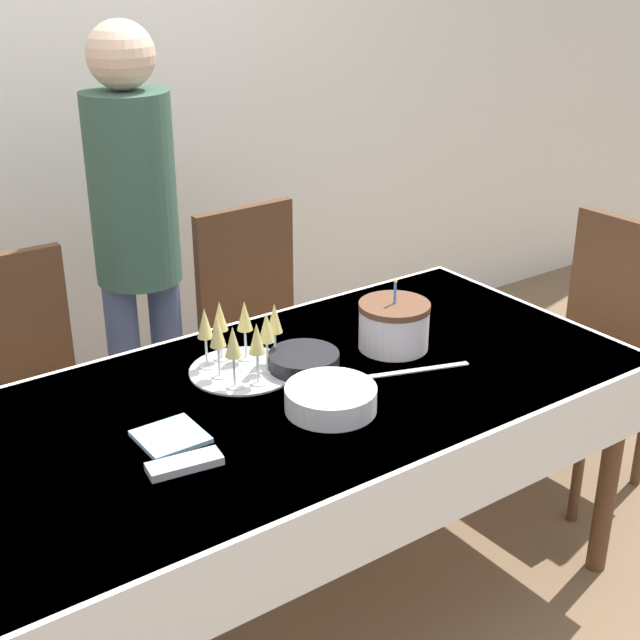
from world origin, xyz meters
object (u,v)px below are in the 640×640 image
object	(u,v)px
plate_stack_dessert	(304,361)
person_standing	(136,225)
dining_chair_right_end	(595,344)
champagne_tray	(241,340)
dining_chair_far_right	(263,329)
birthday_cake	(394,325)
plate_stack_main	(331,399)
dining_chair_far_left	(24,396)

from	to	relation	value
plate_stack_dessert	person_standing	size ratio (longest dim) A/B	0.12
dining_chair_right_end	champagne_tray	world-z (taller)	dining_chair_right_end
dining_chair_far_right	champagne_tray	size ratio (longest dim) A/B	3.24
birthday_cake	plate_stack_main	xyz separation A→B (m)	(-0.36, -0.19, -0.04)
dining_chair_far_left	plate_stack_main	bearing A→B (deg)	-61.92
dining_chair_far_left	plate_stack_dessert	xyz separation A→B (m)	(0.57, -0.71, 0.24)
birthday_cake	champagne_tray	distance (m)	0.45
dining_chair_far_right	dining_chair_far_left	bearing A→B (deg)	-180.00
dining_chair_far_left	dining_chair_far_right	distance (m)	0.88
dining_chair_right_end	plate_stack_main	world-z (taller)	dining_chair_right_end
dining_chair_far_left	person_standing	world-z (taller)	person_standing
dining_chair_far_left	plate_stack_dessert	distance (m)	0.94
dining_chair_far_left	plate_stack_dessert	size ratio (longest dim) A/B	4.85
birthday_cake	person_standing	world-z (taller)	person_standing
dining_chair_far_right	plate_stack_main	size ratio (longest dim) A/B	4.09
dining_chair_far_right	plate_stack_dessert	world-z (taller)	dining_chair_far_right
dining_chair_right_end	birthday_cake	bearing A→B (deg)	177.33
dining_chair_far_right	plate_stack_dessert	size ratio (longest dim) A/B	4.85
birthday_cake	person_standing	size ratio (longest dim) A/B	0.13
dining_chair_right_end	plate_stack_dessert	world-z (taller)	dining_chair_right_end
dining_chair_right_end	plate_stack_main	bearing A→B (deg)	-173.25
dining_chair_far_left	person_standing	size ratio (longest dim) A/B	0.59
plate_stack_main	dining_chair_far_left	bearing A→B (deg)	118.08
plate_stack_dessert	person_standing	xyz separation A→B (m)	(-0.11, 0.80, 0.20)
plate_stack_dessert	plate_stack_main	bearing A→B (deg)	-107.92
plate_stack_main	dining_chair_right_end	bearing A→B (deg)	6.75
birthday_cake	plate_stack_main	size ratio (longest dim) A/B	0.91
dining_chair_right_end	plate_stack_main	distance (m)	1.29
person_standing	champagne_tray	bearing A→B (deg)	-92.76
dining_chair_far_left	plate_stack_main	distance (m)	1.09
plate_stack_main	plate_stack_dessert	xyz separation A→B (m)	(0.07, 0.22, -0.01)
dining_chair_far_right	person_standing	bearing A→B (deg)	167.86
dining_chair_far_right	champagne_tray	distance (m)	0.83
dining_chair_far_left	plate_stack_dessert	world-z (taller)	dining_chair_far_left
birthday_cake	dining_chair_far_left	bearing A→B (deg)	139.23
champagne_tray	plate_stack_main	xyz separation A→B (m)	(0.07, -0.31, -0.06)
birthday_cake	person_standing	bearing A→B (deg)	115.83
dining_chair_far_left	dining_chair_far_right	size ratio (longest dim) A/B	1.00
dining_chair_right_end	plate_stack_dessert	bearing A→B (deg)	176.33
plate_stack_dessert	dining_chair_far_right	bearing A→B (deg)	66.49
dining_chair_far_left	birthday_cake	bearing A→B (deg)	-40.77
dining_chair_far_right	dining_chair_right_end	bearing A→B (deg)	-41.83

